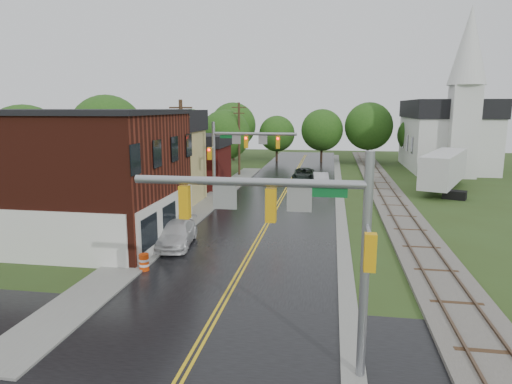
% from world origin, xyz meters
% --- Properties ---
extents(main_road, '(10.00, 90.00, 0.02)m').
position_xyz_m(main_road, '(0.00, 30.00, 0.00)').
color(main_road, black).
rests_on(main_road, ground).
extents(cross_road, '(60.00, 9.00, 0.02)m').
position_xyz_m(cross_road, '(0.00, 2.00, 0.00)').
color(cross_road, black).
rests_on(cross_road, ground).
extents(curb_right, '(0.80, 70.00, 0.12)m').
position_xyz_m(curb_right, '(5.40, 35.00, 0.00)').
color(curb_right, gray).
rests_on(curb_right, ground).
extents(sidewalk_left, '(2.40, 50.00, 0.12)m').
position_xyz_m(sidewalk_left, '(-6.20, 25.00, 0.00)').
color(sidewalk_left, gray).
rests_on(sidewalk_left, ground).
extents(brick_building, '(14.30, 10.30, 8.30)m').
position_xyz_m(brick_building, '(-12.48, 15.00, 4.15)').
color(brick_building, '#48190F').
rests_on(brick_building, ground).
extents(yellow_house, '(8.00, 7.00, 6.40)m').
position_xyz_m(yellow_house, '(-11.00, 26.00, 3.20)').
color(yellow_house, tan).
rests_on(yellow_house, ground).
extents(darkred_building, '(7.00, 6.00, 4.40)m').
position_xyz_m(darkred_building, '(-10.00, 35.00, 2.20)').
color(darkred_building, '#3F0F0C').
rests_on(darkred_building, ground).
extents(church, '(10.40, 18.40, 20.00)m').
position_xyz_m(church, '(20.00, 53.74, 5.83)').
color(church, silver).
rests_on(church, ground).
extents(railroad, '(3.20, 80.00, 0.30)m').
position_xyz_m(railroad, '(10.00, 35.00, 0.11)').
color(railroad, '#59544C').
rests_on(railroad, ground).
extents(traffic_signal_near, '(7.34, 0.30, 7.20)m').
position_xyz_m(traffic_signal_near, '(3.47, 2.00, 4.97)').
color(traffic_signal_near, gray).
rests_on(traffic_signal_near, ground).
extents(traffic_signal_far, '(7.34, 0.43, 7.20)m').
position_xyz_m(traffic_signal_far, '(-3.47, 27.00, 4.97)').
color(traffic_signal_far, gray).
rests_on(traffic_signal_far, ground).
extents(utility_pole_b, '(1.80, 0.28, 9.00)m').
position_xyz_m(utility_pole_b, '(-6.80, 22.00, 4.72)').
color(utility_pole_b, '#382616').
rests_on(utility_pole_b, ground).
extents(utility_pole_c, '(1.80, 0.28, 9.00)m').
position_xyz_m(utility_pole_c, '(-6.80, 44.00, 4.72)').
color(utility_pole_c, '#382616').
rests_on(utility_pole_c, ground).
extents(tree_left_a, '(6.80, 6.80, 8.67)m').
position_xyz_m(tree_left_a, '(-19.85, 21.90, 5.11)').
color(tree_left_a, black).
rests_on(tree_left_a, ground).
extents(tree_left_b, '(7.60, 7.60, 9.69)m').
position_xyz_m(tree_left_b, '(-17.85, 31.90, 5.72)').
color(tree_left_b, black).
rests_on(tree_left_b, ground).
extents(tree_left_c, '(6.00, 6.00, 7.65)m').
position_xyz_m(tree_left_c, '(-13.85, 39.90, 4.51)').
color(tree_left_c, black).
rests_on(tree_left_c, ground).
extents(tree_left_e, '(6.40, 6.40, 8.16)m').
position_xyz_m(tree_left_e, '(-8.85, 45.90, 4.81)').
color(tree_left_e, black).
rests_on(tree_left_e, ground).
extents(suv_dark, '(2.45, 5.28, 1.47)m').
position_xyz_m(suv_dark, '(1.43, 40.99, 0.73)').
color(suv_dark, black).
rests_on(suv_dark, ground).
extents(sedan_silver, '(2.04, 4.71, 1.51)m').
position_xyz_m(sedan_silver, '(3.47, 37.28, 0.75)').
color(sedan_silver, '#A5A6AA').
rests_on(sedan_silver, ground).
extents(pickup_white, '(2.59, 5.16, 1.44)m').
position_xyz_m(pickup_white, '(-4.80, 14.54, 0.72)').
color(pickup_white, silver).
rests_on(pickup_white, ground).
extents(semi_trailer, '(7.13, 12.54, 3.91)m').
position_xyz_m(semi_trailer, '(15.96, 37.23, 2.32)').
color(semi_trailer, black).
rests_on(semi_trailer, ground).
extents(construction_barrel, '(0.64, 0.64, 0.90)m').
position_xyz_m(construction_barrel, '(-5.00, 10.00, 0.45)').
color(construction_barrel, '#CD3909').
rests_on(construction_barrel, ground).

